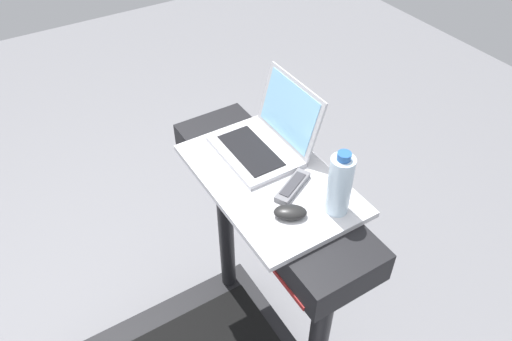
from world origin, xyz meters
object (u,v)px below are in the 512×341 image
laptop (266,138)px  computer_mouse (290,212)px  water_bottle (340,184)px  tv_remote (293,187)px

laptop → computer_mouse: size_ratio=3.08×
water_bottle → tv_remote: size_ratio=1.36×
computer_mouse → water_bottle: water_bottle is taller
laptop → computer_mouse: (0.31, -0.11, -0.03)m
laptop → computer_mouse: bearing=-21.9°
laptop → tv_remote: 0.22m
water_bottle → computer_mouse: bearing=-110.0°
computer_mouse → tv_remote: 0.12m
computer_mouse → tv_remote: size_ratio=0.61×
water_bottle → laptop: bearing=-175.8°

